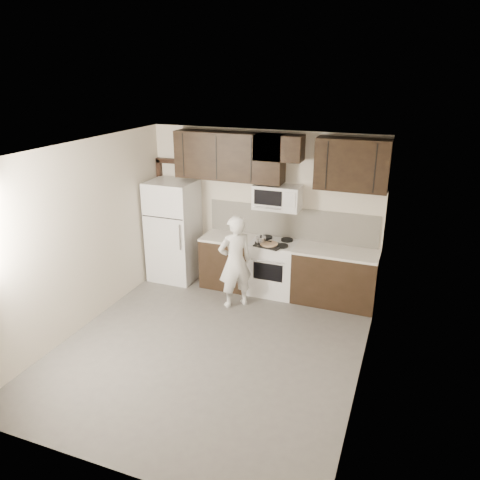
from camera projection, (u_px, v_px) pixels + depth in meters
The scene contains 14 objects.
floor at pixel (210, 347), 6.45m from camera, with size 4.50×4.50×0.00m, color #575452.
back_wall at pixel (263, 210), 7.96m from camera, with size 4.00×4.00×0.00m, color beige.
ceiling at pixel (205, 151), 5.52m from camera, with size 4.50×4.50×0.00m, color white.
counter_run at pixel (291, 270), 7.79m from camera, with size 2.95×0.64×0.91m.
stove at pixel (273, 267), 7.89m from camera, with size 0.76×0.66×0.94m.
backsplash at pixel (291, 223), 7.84m from camera, with size 2.90×0.02×0.54m, color silver.
upper_cabinets at pixel (273, 158), 7.41m from camera, with size 3.48×0.35×0.78m.
microwave at pixel (277, 197), 7.58m from camera, with size 0.76×0.42×0.40m.
refrigerator at pixel (174, 231), 8.32m from camera, with size 0.80×0.76×1.80m.
door_trim at pixel (163, 205), 8.60m from camera, with size 0.50×0.08×2.12m.
saucepan at pixel (261, 240), 7.64m from camera, with size 0.28×0.16×0.16m.
baking_tray at pixel (269, 245), 7.58m from camera, with size 0.43×0.32×0.02m, color black.
pizza at pixel (269, 244), 7.58m from camera, with size 0.29×0.29×0.02m, color tan.
person at pixel (235, 262), 7.34m from camera, with size 0.55×0.36×1.52m, color white.
Camera 1 is at (2.36, -5.03, 3.62)m, focal length 35.00 mm.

